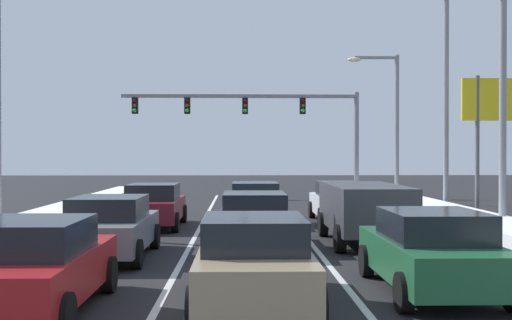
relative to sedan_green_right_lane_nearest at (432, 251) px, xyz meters
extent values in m
plane|color=black|center=(-3.17, 6.40, -0.76)|extent=(120.00, 120.00, 0.00)
cube|color=silver|center=(-1.47, 9.80, -0.76)|extent=(0.14, 37.39, 0.01)
cube|color=silver|center=(-4.87, 9.80, -0.76)|extent=(0.14, 37.39, 0.01)
cube|color=white|center=(3.83, 9.80, -0.45)|extent=(1.97, 37.39, 0.63)
cube|color=white|center=(-10.17, 9.80, -0.48)|extent=(1.51, 37.39, 0.56)
cube|color=#1E5633|center=(0.00, 0.04, -0.13)|extent=(1.82, 4.50, 0.70)
cube|color=black|center=(0.00, -0.11, 0.47)|extent=(1.64, 2.20, 0.55)
cube|color=red|center=(-0.69, -2.16, -0.01)|extent=(0.24, 0.08, 0.14)
cylinder|color=black|center=(-0.89, 1.59, -0.43)|extent=(0.22, 0.66, 0.66)
cylinder|color=black|center=(0.89, 1.59, -0.43)|extent=(0.22, 0.66, 0.66)
cylinder|color=black|center=(-0.89, -1.51, -0.43)|extent=(0.22, 0.66, 0.66)
cube|color=#38383D|center=(0.02, 6.58, 0.28)|extent=(1.95, 4.90, 1.25)
cube|color=black|center=(0.02, 4.17, 0.56)|extent=(1.56, 0.06, 0.55)
cube|color=red|center=(-0.76, 4.18, 0.18)|extent=(0.20, 0.08, 0.28)
cube|color=red|center=(0.80, 4.18, 0.18)|extent=(0.20, 0.08, 0.28)
cylinder|color=black|center=(-0.93, 8.28, -0.39)|extent=(0.25, 0.74, 0.74)
cylinder|color=black|center=(0.98, 8.28, -0.39)|extent=(0.25, 0.74, 0.74)
cylinder|color=black|center=(-0.93, 4.88, -0.39)|extent=(0.25, 0.74, 0.74)
cylinder|color=black|center=(0.98, 4.88, -0.39)|extent=(0.25, 0.74, 0.74)
cube|color=silver|center=(0.25, 12.52, -0.13)|extent=(1.82, 4.50, 0.70)
cube|color=black|center=(0.25, 12.37, 0.47)|extent=(1.64, 2.20, 0.55)
cube|color=red|center=(-0.44, 10.32, -0.01)|extent=(0.24, 0.08, 0.14)
cube|color=red|center=(0.94, 10.32, -0.01)|extent=(0.24, 0.08, 0.14)
cylinder|color=black|center=(-0.64, 14.07, -0.43)|extent=(0.22, 0.66, 0.66)
cylinder|color=black|center=(1.14, 14.07, -0.43)|extent=(0.22, 0.66, 0.66)
cylinder|color=black|center=(-0.64, 10.97, -0.43)|extent=(0.22, 0.66, 0.66)
cylinder|color=black|center=(1.14, 10.97, -0.43)|extent=(0.22, 0.66, 0.66)
cube|color=#937F60|center=(-3.27, -0.99, -0.13)|extent=(1.82, 4.50, 0.70)
cube|color=black|center=(-3.27, -1.14, 0.47)|extent=(1.64, 2.20, 0.55)
cube|color=red|center=(-3.97, -3.19, -0.01)|extent=(0.24, 0.08, 0.14)
cube|color=red|center=(-2.58, -3.19, -0.01)|extent=(0.24, 0.08, 0.14)
cylinder|color=black|center=(-4.16, 0.56, -0.43)|extent=(0.22, 0.66, 0.66)
cylinder|color=black|center=(-2.38, 0.56, -0.43)|extent=(0.22, 0.66, 0.66)
cylinder|color=black|center=(-4.16, -2.54, -0.43)|extent=(0.22, 0.66, 0.66)
cylinder|color=black|center=(-2.38, -2.54, -0.43)|extent=(0.22, 0.66, 0.66)
cube|color=navy|center=(-3.12, 5.68, -0.13)|extent=(1.82, 4.50, 0.70)
cube|color=black|center=(-3.12, 5.53, 0.47)|extent=(1.64, 2.20, 0.55)
cube|color=red|center=(-3.81, 3.48, -0.01)|extent=(0.24, 0.08, 0.14)
cube|color=red|center=(-2.43, 3.48, -0.01)|extent=(0.24, 0.08, 0.14)
cylinder|color=black|center=(-4.01, 7.23, -0.43)|extent=(0.22, 0.66, 0.66)
cylinder|color=black|center=(-2.23, 7.23, -0.43)|extent=(0.22, 0.66, 0.66)
cylinder|color=black|center=(-4.01, 4.13, -0.43)|extent=(0.22, 0.66, 0.66)
cylinder|color=black|center=(-2.23, 4.13, -0.43)|extent=(0.22, 0.66, 0.66)
cube|color=#B7BABF|center=(-2.95, 12.06, -0.13)|extent=(1.82, 4.50, 0.70)
cube|color=black|center=(-2.95, 11.91, 0.47)|extent=(1.64, 2.20, 0.55)
cube|color=red|center=(-3.64, 9.86, -0.01)|extent=(0.24, 0.08, 0.14)
cube|color=red|center=(-2.25, 9.86, -0.01)|extent=(0.24, 0.08, 0.14)
cylinder|color=black|center=(-3.84, 13.61, -0.43)|extent=(0.22, 0.66, 0.66)
cylinder|color=black|center=(-2.06, 13.61, -0.43)|extent=(0.22, 0.66, 0.66)
cylinder|color=black|center=(-3.84, 10.51, -0.43)|extent=(0.22, 0.66, 0.66)
cylinder|color=black|center=(-2.06, 10.51, -0.43)|extent=(0.22, 0.66, 0.66)
cube|color=maroon|center=(-6.80, -1.38, -0.13)|extent=(1.82, 4.50, 0.70)
cube|color=black|center=(-6.80, -1.53, 0.47)|extent=(1.64, 2.20, 0.55)
cube|color=red|center=(-6.11, -3.58, -0.01)|extent=(0.24, 0.08, 0.14)
cylinder|color=black|center=(-7.69, 0.17, -0.43)|extent=(0.22, 0.66, 0.66)
cylinder|color=black|center=(-5.91, 0.17, -0.43)|extent=(0.22, 0.66, 0.66)
cylinder|color=black|center=(-5.91, -2.93, -0.43)|extent=(0.22, 0.66, 0.66)
cube|color=slate|center=(-6.67, 4.19, -0.13)|extent=(1.82, 4.50, 0.70)
cube|color=black|center=(-6.67, 4.04, 0.47)|extent=(1.64, 2.20, 0.55)
cube|color=red|center=(-7.36, 1.99, -0.01)|extent=(0.24, 0.08, 0.14)
cube|color=red|center=(-5.98, 1.99, -0.01)|extent=(0.24, 0.08, 0.14)
cylinder|color=black|center=(-7.56, 5.74, -0.43)|extent=(0.22, 0.66, 0.66)
cylinder|color=black|center=(-5.78, 5.74, -0.43)|extent=(0.22, 0.66, 0.66)
cylinder|color=black|center=(-7.56, 2.64, -0.43)|extent=(0.22, 0.66, 0.66)
cylinder|color=black|center=(-5.78, 2.64, -0.43)|extent=(0.22, 0.66, 0.66)
cube|color=maroon|center=(-6.48, 10.91, -0.13)|extent=(1.82, 4.50, 0.70)
cube|color=black|center=(-6.48, 10.76, 0.47)|extent=(1.64, 2.20, 0.55)
cube|color=red|center=(-7.17, 8.71, -0.01)|extent=(0.24, 0.08, 0.14)
cube|color=red|center=(-5.79, 8.71, -0.01)|extent=(0.24, 0.08, 0.14)
cylinder|color=black|center=(-7.37, 12.46, -0.43)|extent=(0.22, 0.66, 0.66)
cylinder|color=black|center=(-5.59, 12.46, -0.43)|extent=(0.22, 0.66, 0.66)
cylinder|color=black|center=(-7.37, 9.36, -0.43)|extent=(0.22, 0.66, 0.66)
cylinder|color=black|center=(-5.59, 9.36, -0.43)|extent=(0.22, 0.66, 0.66)
cylinder|color=slate|center=(3.43, 26.79, 2.34)|extent=(0.28, 0.28, 6.20)
cube|color=slate|center=(-3.50, 26.79, 5.19)|extent=(13.86, 0.20, 0.20)
cube|color=black|center=(0.23, 26.79, 4.61)|extent=(0.34, 0.34, 0.95)
sphere|color=#4C0A0A|center=(0.23, 26.61, 4.90)|extent=(0.22, 0.22, 0.22)
sphere|color=#593F0C|center=(0.23, 26.61, 4.61)|extent=(0.22, 0.22, 0.22)
sphere|color=green|center=(0.23, 26.61, 4.33)|extent=(0.22, 0.22, 0.22)
cube|color=black|center=(-3.17, 26.79, 4.61)|extent=(0.34, 0.34, 0.95)
sphere|color=#4C0A0A|center=(-3.17, 26.61, 4.90)|extent=(0.22, 0.22, 0.22)
sphere|color=#593F0C|center=(-3.17, 26.61, 4.61)|extent=(0.22, 0.22, 0.22)
sphere|color=green|center=(-3.17, 26.61, 4.33)|extent=(0.22, 0.22, 0.22)
cube|color=black|center=(-6.57, 26.79, 4.61)|extent=(0.34, 0.34, 0.95)
sphere|color=#4C0A0A|center=(-6.57, 26.61, 4.90)|extent=(0.22, 0.22, 0.22)
sphere|color=#593F0C|center=(-6.57, 26.61, 4.61)|extent=(0.22, 0.22, 0.22)
sphere|color=green|center=(-6.57, 26.61, 4.33)|extent=(0.22, 0.22, 0.22)
cube|color=black|center=(-9.63, 26.79, 4.61)|extent=(0.34, 0.34, 0.95)
sphere|color=#4C0A0A|center=(-9.63, 26.61, 4.90)|extent=(0.22, 0.22, 0.22)
sphere|color=#593F0C|center=(-9.63, 26.61, 4.61)|extent=(0.22, 0.22, 0.22)
sphere|color=green|center=(-9.63, 26.61, 4.33)|extent=(0.22, 0.22, 0.22)
cylinder|color=gray|center=(4.59, 8.10, 3.08)|extent=(0.22, 0.22, 7.69)
cylinder|color=gray|center=(4.99, 14.89, 3.88)|extent=(0.22, 0.22, 9.28)
cylinder|color=gray|center=(4.60, 21.69, 3.06)|extent=(0.22, 0.22, 7.64)
cube|color=gray|center=(3.50, 21.69, 6.73)|extent=(2.20, 0.14, 0.14)
ellipsoid|color=#EAE5C6|center=(2.40, 21.69, 6.63)|extent=(0.70, 0.36, 0.24)
cylinder|color=#59595B|center=(5.47, 12.64, 1.99)|extent=(0.16, 0.16, 5.50)
cube|color=yellow|center=(6.47, 12.64, 3.84)|extent=(3.20, 0.12, 1.60)
camera|label=1|loc=(-3.52, -11.90, 1.78)|focal=46.09mm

